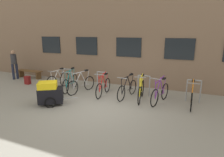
# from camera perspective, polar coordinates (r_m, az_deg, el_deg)

# --- Properties ---
(ground_plane) EXTENTS (42.00, 42.00, 0.00)m
(ground_plane) POSITION_cam_1_polar(r_m,az_deg,el_deg) (7.33, -3.21, -8.34)
(ground_plane) COLOR gray
(storefront_building) EXTENTS (28.00, 7.27, 6.48)m
(storefront_building) POSITION_cam_1_polar(r_m,az_deg,el_deg) (13.26, 10.05, 15.62)
(storefront_building) COLOR #7A604C
(storefront_building) RESTS_ON ground
(bike_rack) EXTENTS (6.56, 0.05, 0.92)m
(bike_rack) POSITION_cam_1_polar(r_m,az_deg,el_deg) (8.77, 2.99, -0.86)
(bike_rack) COLOR gray
(bike_rack) RESTS_ON ground
(bicycle_red) EXTENTS (0.44, 1.67, 1.05)m
(bicycle_red) POSITION_cam_1_polar(r_m,az_deg,el_deg) (8.54, -2.54, -2.46)
(bicycle_red) COLOR black
(bicycle_red) RESTS_ON ground
(bicycle_white) EXTENTS (0.44, 1.71, 0.99)m
(bicycle_white) POSITION_cam_1_polar(r_m,az_deg,el_deg) (9.90, -15.50, -0.57)
(bicycle_white) COLOR black
(bicycle_white) RESTS_ON ground
(bicycle_yellow) EXTENTS (0.44, 1.76, 1.10)m
(bicycle_yellow) POSITION_cam_1_polar(r_m,az_deg,el_deg) (7.98, 8.55, -3.56)
(bicycle_yellow) COLOR black
(bicycle_yellow) RESTS_ON ground
(bicycle_black) EXTENTS (0.44, 1.74, 0.99)m
(bicycle_black) POSITION_cam_1_polar(r_m,az_deg,el_deg) (8.26, 4.56, -3.07)
(bicycle_black) COLOR black
(bicycle_black) RESTS_ON ground
(bicycle_silver) EXTENTS (0.56, 1.71, 1.03)m
(bicycle_silver) POSITION_cam_1_polar(r_m,az_deg,el_deg) (9.03, -9.04, -1.68)
(bicycle_silver) COLOR black
(bicycle_silver) RESTS_ON ground
(bicycle_orange) EXTENTS (0.44, 1.72, 1.03)m
(bicycle_orange) POSITION_cam_1_polar(r_m,az_deg,el_deg) (7.89, 22.45, -4.87)
(bicycle_orange) COLOR black
(bicycle_orange) RESTS_ON ground
(bicycle_purple) EXTENTS (0.54, 1.68, 1.09)m
(bicycle_purple) POSITION_cam_1_polar(r_m,az_deg,el_deg) (7.86, 13.95, -4.23)
(bicycle_purple) COLOR black
(bicycle_purple) RESTS_ON ground
(bicycle_teal) EXTENTS (0.52, 1.75, 1.06)m
(bicycle_teal) POSITION_cam_1_polar(r_m,az_deg,el_deg) (9.44, -12.17, -1.14)
(bicycle_teal) COLOR black
(bicycle_teal) RESTS_ON ground
(bike_trailer) EXTENTS (1.39, 1.06, 0.92)m
(bike_trailer) POSITION_cam_1_polar(r_m,az_deg,el_deg) (7.76, -17.77, -4.08)
(bike_trailer) COLOR black
(bike_trailer) RESTS_ON ground
(wooden_bench) EXTENTS (1.69, 0.40, 0.46)m
(wooden_bench) POSITION_cam_1_polar(r_m,az_deg,el_deg) (12.70, -23.10, 1.67)
(wooden_bench) COLOR brown
(wooden_bench) RESTS_ON ground
(person_by_bench) EXTENTS (0.32, 0.35, 1.69)m
(person_by_bench) POSITION_cam_1_polar(r_m,az_deg,el_deg) (12.65, -26.87, 4.16)
(person_by_bench) COLOR #1E2338
(person_by_bench) RESTS_ON ground
(backpack) EXTENTS (0.29, 0.22, 0.44)m
(backpack) POSITION_cam_1_polar(r_m,az_deg,el_deg) (11.26, -23.62, -0.45)
(backpack) COLOR maroon
(backpack) RESTS_ON ground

